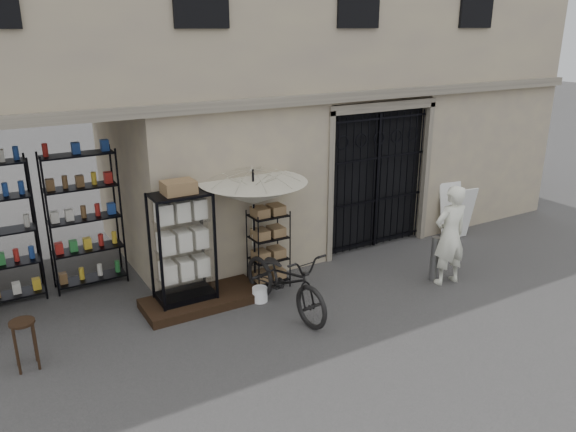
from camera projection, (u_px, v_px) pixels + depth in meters
ground at (371, 307)px, 9.44m from camera, size 80.00×80.00×0.00m
main_building at (257, 25)px, 11.26m from camera, size 14.00×4.00×9.00m
shop_recess at (48, 220)px, 9.08m from camera, size 3.00×1.70×3.00m
shop_shelving at (42, 227)px, 9.55m from camera, size 2.70×0.50×2.50m
iron_gate at (372, 178)px, 11.66m from camera, size 2.50×0.21×3.00m
step_platform at (202, 300)px, 9.53m from camera, size 2.00×0.90×0.15m
display_cabinet at (183, 253)px, 9.17m from camera, size 1.02×0.75×1.98m
wire_rack at (268, 250)px, 10.00m from camera, size 0.72×0.59×1.44m
market_umbrella at (253, 187)px, 9.51m from camera, size 1.78×1.81×2.65m
white_bucket at (260, 294)px, 9.61m from camera, size 0.26×0.26×0.25m
bicycle at (285, 310)px, 9.33m from camera, size 0.87×1.20×2.12m
wooden_stool at (25, 343)px, 7.65m from camera, size 0.43×0.43×0.72m
steel_bollard at (435, 259)px, 10.33m from camera, size 0.20×0.20×0.85m
shopkeeper at (445, 282)px, 10.36m from camera, size 0.83×1.91×0.44m
easel_sign at (456, 211)px, 12.38m from camera, size 0.65×0.72×1.18m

